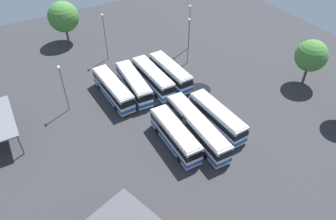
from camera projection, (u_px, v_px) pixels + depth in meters
name	position (u px, v px, depth m)	size (l,w,h in m)	color
ground_plane	(163.00, 112.00, 51.03)	(91.25, 91.25, 0.00)	#333335
bus_row0_slot0	(113.00, 89.00, 52.66)	(10.97, 2.84, 3.37)	silver
bus_row0_slot1	(134.00, 84.00, 53.84)	(10.71, 3.31, 3.37)	silver
bus_row0_slot2	(153.00, 78.00, 55.20)	(10.75, 2.62, 3.37)	silver
bus_row0_slot3	(170.00, 72.00, 56.49)	(10.50, 2.70, 3.37)	silver
bus_row1_slot1	(175.00, 135.00, 44.47)	(10.25, 2.77, 3.37)	silver
bus_row1_slot2	(197.00, 127.00, 45.73)	(13.41, 2.98, 3.37)	silver
bus_row1_slot3	(217.00, 117.00, 47.38)	(10.60, 2.81, 3.37)	silver
lamp_post_far_corner	(188.00, 40.00, 59.17)	(0.56, 0.28, 8.87)	slate
lamp_post_near_entrance	(64.00, 87.00, 48.63)	(0.56, 0.28, 8.01)	slate
lamp_post_by_building	(189.00, 26.00, 63.46)	(0.56, 0.28, 8.97)	slate
lamp_post_mid_lot	(105.00, 35.00, 60.20)	(0.56, 0.28, 9.10)	slate
tree_northwest	(63.00, 17.00, 65.15)	(6.16, 6.16, 8.64)	brown
tree_west_edge	(311.00, 56.00, 53.68)	(5.32, 5.32, 8.11)	brown
puddle_between_rows	(199.00, 90.00, 55.52)	(4.16, 4.16, 0.01)	black
puddle_near_shelter	(156.00, 110.00, 51.30)	(2.18, 2.18, 0.01)	black
puddle_front_lane	(162.00, 109.00, 51.60)	(2.79, 2.79, 0.01)	black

